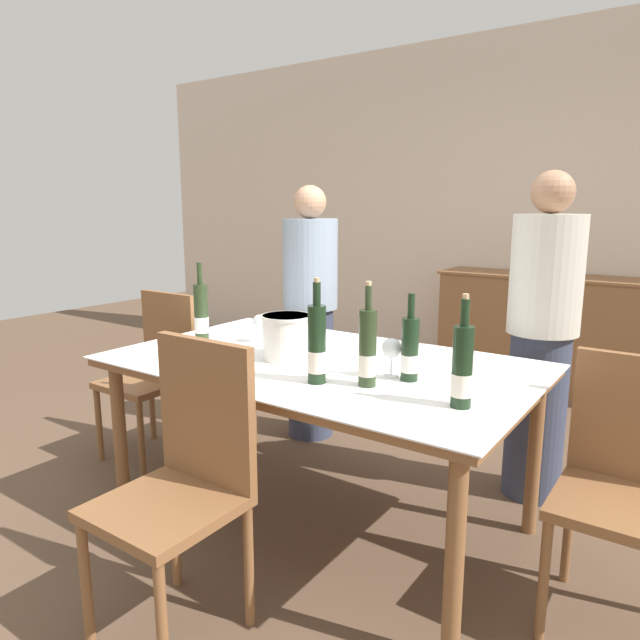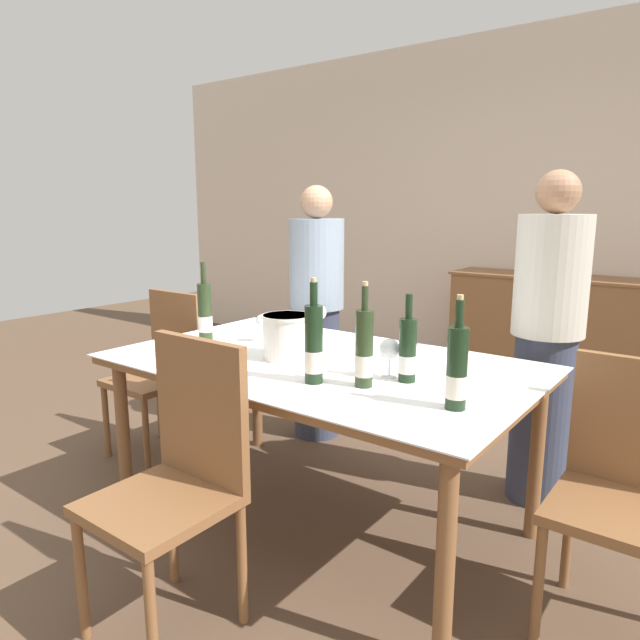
# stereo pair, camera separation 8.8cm
# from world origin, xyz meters

# --- Properties ---
(ground_plane) EXTENTS (12.00, 12.00, 0.00)m
(ground_plane) POSITION_xyz_m (0.00, 0.00, 0.00)
(ground_plane) COLOR brown
(back_wall) EXTENTS (8.00, 0.10, 2.80)m
(back_wall) POSITION_xyz_m (0.00, 2.89, 1.40)
(back_wall) COLOR beige
(back_wall) RESTS_ON ground_plane
(sideboard_cabinet) EXTENTS (1.62, 0.46, 0.90)m
(sideboard_cabinet) POSITION_xyz_m (0.32, 2.60, 0.45)
(sideboard_cabinet) COLOR brown
(sideboard_cabinet) RESTS_ON ground_plane
(dining_table) EXTENTS (1.81, 1.10, 0.76)m
(dining_table) POSITION_xyz_m (0.00, 0.00, 0.69)
(dining_table) COLOR brown
(dining_table) RESTS_ON ground_plane
(ice_bucket) EXTENTS (0.22, 0.22, 0.19)m
(ice_bucket) POSITION_xyz_m (-0.14, -0.05, 0.86)
(ice_bucket) COLOR white
(ice_bucket) RESTS_ON dining_table
(wine_bottle_0) EXTENTS (0.07, 0.07, 0.39)m
(wine_bottle_0) POSITION_xyz_m (0.34, -0.19, 0.90)
(wine_bottle_0) COLOR #28381E
(wine_bottle_0) RESTS_ON dining_table
(wine_bottle_1) EXTENTS (0.07, 0.07, 0.40)m
(wine_bottle_1) POSITION_xyz_m (0.17, -0.26, 0.90)
(wine_bottle_1) COLOR black
(wine_bottle_1) RESTS_ON dining_table
(wine_bottle_2) EXTENTS (0.07, 0.07, 0.34)m
(wine_bottle_2) POSITION_xyz_m (0.44, -0.04, 0.88)
(wine_bottle_2) COLOR black
(wine_bottle_2) RESTS_ON dining_table
(wine_bottle_3) EXTENTS (0.07, 0.07, 0.39)m
(wine_bottle_3) POSITION_xyz_m (-0.70, -0.02, 0.89)
(wine_bottle_3) COLOR #28381E
(wine_bottle_3) RESTS_ON dining_table
(wine_bottle_4) EXTENTS (0.07, 0.07, 0.38)m
(wine_bottle_4) POSITION_xyz_m (0.72, -0.21, 0.89)
(wine_bottle_4) COLOR black
(wine_bottle_4) RESTS_ON dining_table
(wine_glass_0) EXTENTS (0.07, 0.07, 0.14)m
(wine_glass_0) POSITION_xyz_m (-0.44, 0.11, 0.86)
(wine_glass_0) COLOR white
(wine_glass_0) RESTS_ON dining_table
(wine_glass_1) EXTENTS (0.08, 0.08, 0.15)m
(wine_glass_1) POSITION_xyz_m (0.36, -0.03, 0.87)
(wine_glass_1) COLOR white
(wine_glass_1) RESTS_ON dining_table
(wine_glass_2) EXTENTS (0.08, 0.08, 0.16)m
(wine_glass_2) POSITION_xyz_m (-0.31, 0.41, 0.87)
(wine_glass_2) COLOR white
(wine_glass_2) RESTS_ON dining_table
(chair_right_end) EXTENTS (0.42, 0.42, 0.92)m
(chair_right_end) POSITION_xyz_m (1.20, 0.09, 0.53)
(chair_right_end) COLOR brown
(chair_right_end) RESTS_ON ground_plane
(chair_near_front) EXTENTS (0.42, 0.42, 0.98)m
(chair_near_front) POSITION_xyz_m (-0.01, -0.77, 0.56)
(chair_near_front) COLOR brown
(chair_near_front) RESTS_ON ground_plane
(chair_left_end) EXTENTS (0.42, 0.42, 0.93)m
(chair_left_end) POSITION_xyz_m (-1.20, 0.09, 0.53)
(chair_left_end) COLOR brown
(chair_left_end) RESTS_ON ground_plane
(person_host) EXTENTS (0.33, 0.33, 1.54)m
(person_host) POSITION_xyz_m (-0.63, 0.81, 0.77)
(person_host) COLOR #383F56
(person_host) RESTS_ON ground_plane
(person_guest_left) EXTENTS (0.33, 0.33, 1.58)m
(person_guest_left) POSITION_xyz_m (0.72, 0.82, 0.79)
(person_guest_left) COLOR #383F56
(person_guest_left) RESTS_ON ground_plane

